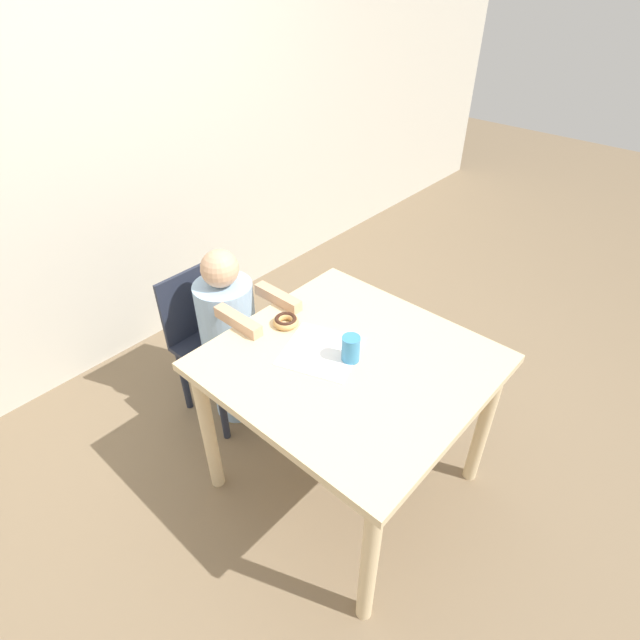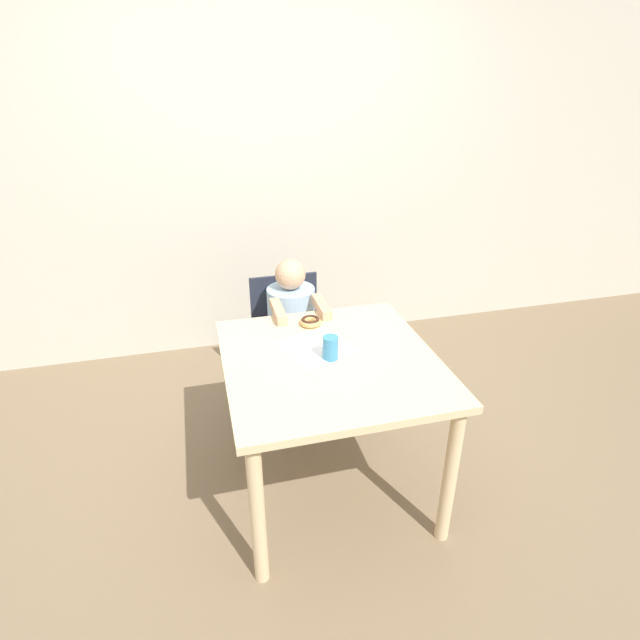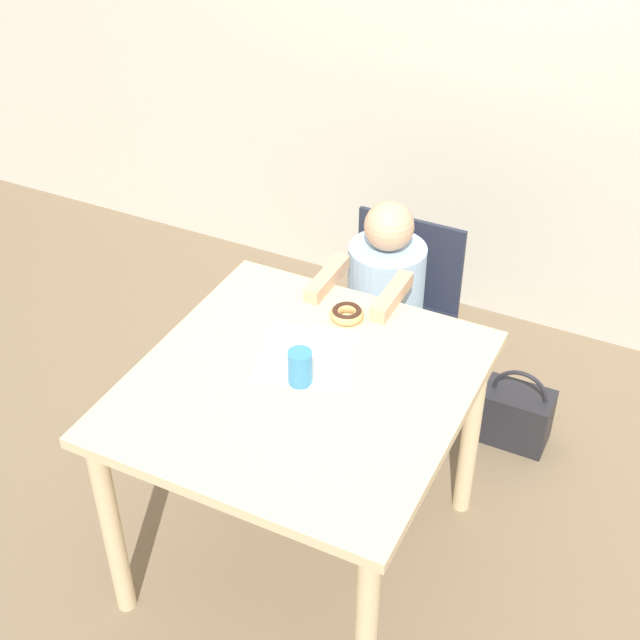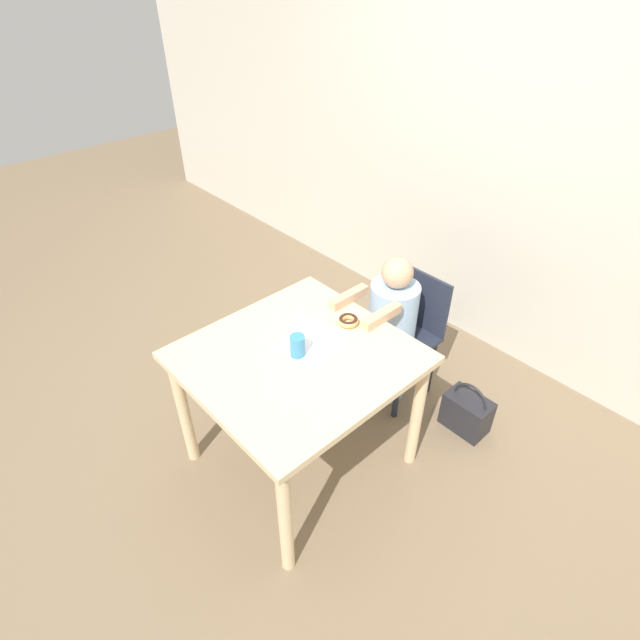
{
  "view_description": "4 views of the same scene",
  "coord_description": "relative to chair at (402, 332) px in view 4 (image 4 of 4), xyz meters",
  "views": [
    {
      "loc": [
        -1.15,
        -0.87,
        2.02
      ],
      "look_at": [
        -0.01,
        0.15,
        0.87
      ],
      "focal_mm": 28.0,
      "sensor_mm": 36.0,
      "label": 1
    },
    {
      "loc": [
        -0.53,
        -1.83,
        1.9
      ],
      "look_at": [
        -0.01,
        0.15,
        0.87
      ],
      "focal_mm": 28.0,
      "sensor_mm": 36.0,
      "label": 2
    },
    {
      "loc": [
        0.91,
        -1.73,
        2.41
      ],
      "look_at": [
        -0.01,
        0.15,
        0.87
      ],
      "focal_mm": 50.0,
      "sensor_mm": 36.0,
      "label": 3
    },
    {
      "loc": [
        1.35,
        -1.1,
        2.27
      ],
      "look_at": [
        -0.01,
        0.15,
        0.87
      ],
      "focal_mm": 28.0,
      "sensor_mm": 36.0,
      "label": 4
    }
  ],
  "objects": [
    {
      "name": "child_figure",
      "position": [
        -0.0,
        -0.11,
        0.05
      ],
      "size": [
        0.28,
        0.5,
        0.97
      ],
      "color": "#99BCE0",
      "rests_on": "ground_plane"
    },
    {
      "name": "cup",
      "position": [
        0.03,
        -0.82,
        0.38
      ],
      "size": [
        0.07,
        0.07,
        0.11
      ],
      "color": "teal",
      "rests_on": "dining_table"
    },
    {
      "name": "ground_plane",
      "position": [
        0.03,
        -0.83,
        -0.42
      ],
      "size": [
        12.0,
        12.0,
        0.0
      ],
      "primitive_type": "plane",
      "color": "#7A664C"
    },
    {
      "name": "dining_table",
      "position": [
        0.03,
        -0.83,
        0.22
      ],
      "size": [
        0.94,
        0.98,
        0.75
      ],
      "color": "beige",
      "rests_on": "ground_plane"
    },
    {
      "name": "handbag",
      "position": [
        0.51,
        0.02,
        -0.3
      ],
      "size": [
        0.26,
        0.16,
        0.33
      ],
      "color": "#232328",
      "rests_on": "ground_plane"
    },
    {
      "name": "chair",
      "position": [
        0.0,
        0.0,
        0.0
      ],
      "size": [
        0.42,
        0.38,
        0.79
      ],
      "color": "#232838",
      "rests_on": "ground_plane"
    },
    {
      "name": "donut",
      "position": [
        0.02,
        -0.49,
        0.35
      ],
      "size": [
        0.11,
        0.11,
        0.04
      ],
      "color": "tan",
      "rests_on": "dining_table"
    },
    {
      "name": "wall_back",
      "position": [
        0.03,
        0.82,
        0.83
      ],
      "size": [
        8.0,
        0.05,
        2.5
      ],
      "color": "beige",
      "rests_on": "ground_plane"
    },
    {
      "name": "napkin",
      "position": [
        -0.01,
        -0.71,
        0.33
      ],
      "size": [
        0.36,
        0.36,
        0.0
      ],
      "color": "white",
      "rests_on": "dining_table"
    }
  ]
}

